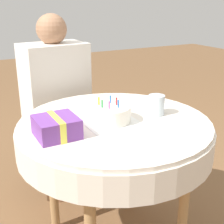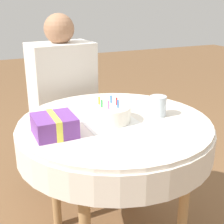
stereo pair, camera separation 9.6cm
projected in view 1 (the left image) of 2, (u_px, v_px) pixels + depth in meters
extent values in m
cylinder|color=silver|center=(115.00, 122.00, 1.50)|extent=(0.92, 0.92, 0.02)
cylinder|color=silver|center=(115.00, 137.00, 1.52)|extent=(0.94, 0.94, 0.13)
cylinder|color=#A37A4C|center=(184.00, 199.00, 1.53)|extent=(0.05, 0.05, 0.71)
cylinder|color=#A37A4C|center=(52.00, 176.00, 1.72)|extent=(0.05, 0.05, 0.71)
cylinder|color=#A37A4C|center=(130.00, 156.00, 1.95)|extent=(0.05, 0.05, 0.71)
cube|color=#4C331E|center=(58.00, 129.00, 2.16)|extent=(0.40, 0.40, 0.04)
cube|color=#4C331E|center=(46.00, 86.00, 2.20)|extent=(0.34, 0.06, 0.50)
cylinder|color=#4C331E|center=(48.00, 173.00, 2.03)|extent=(0.04, 0.04, 0.41)
cylinder|color=#4C331E|center=(90.00, 160.00, 2.20)|extent=(0.04, 0.04, 0.41)
cylinder|color=#4C331E|center=(31.00, 154.00, 2.28)|extent=(0.04, 0.04, 0.41)
cylinder|color=#4C331E|center=(70.00, 144.00, 2.45)|extent=(0.04, 0.04, 0.41)
cylinder|color=#9E7051|center=(57.00, 170.00, 2.04)|extent=(0.09, 0.09, 0.44)
cylinder|color=#9E7051|center=(84.00, 161.00, 2.14)|extent=(0.09, 0.09, 0.44)
cube|color=silver|center=(55.00, 87.00, 2.06)|extent=(0.43, 0.30, 0.57)
sphere|color=#9E7051|center=(51.00, 29.00, 1.93)|extent=(0.19, 0.19, 0.19)
cube|color=white|center=(109.00, 121.00, 1.49)|extent=(0.25, 0.25, 0.00)
cylinder|color=white|center=(109.00, 113.00, 1.47)|extent=(0.20, 0.20, 0.07)
cylinder|color=red|center=(117.00, 102.00, 1.46)|extent=(0.01, 0.01, 0.04)
cylinder|color=blue|center=(110.00, 99.00, 1.50)|extent=(0.01, 0.01, 0.04)
cylinder|color=gold|center=(99.00, 101.00, 1.47)|extent=(0.01, 0.01, 0.04)
cylinder|color=green|center=(102.00, 104.00, 1.44)|extent=(0.01, 0.01, 0.04)
cylinder|color=#D166B2|center=(109.00, 105.00, 1.42)|extent=(0.01, 0.01, 0.04)
cylinder|color=blue|center=(118.00, 104.00, 1.43)|extent=(0.01, 0.01, 0.04)
cylinder|color=silver|center=(156.00, 105.00, 1.55)|extent=(0.08, 0.08, 0.10)
cube|color=#753D99|center=(56.00, 127.00, 1.31)|extent=(0.17, 0.17, 0.08)
cube|color=#EAE54C|center=(56.00, 127.00, 1.31)|extent=(0.03, 0.18, 0.09)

